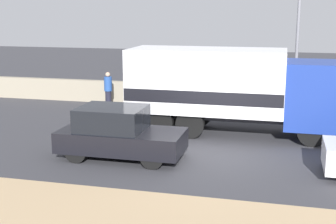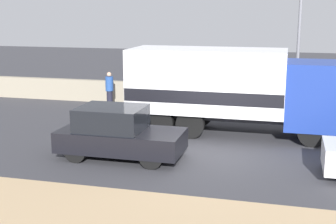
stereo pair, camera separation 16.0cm
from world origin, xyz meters
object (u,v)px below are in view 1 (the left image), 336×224
box_truck (227,87)px  pedestrian (108,89)px  street_lamp (297,38)px  car_hatchback (119,133)px

box_truck → pedestrian: bearing=150.4°
pedestrian → street_lamp: bearing=2.2°
car_hatchback → pedestrian: pedestrian is taller
box_truck → car_hatchback: 4.99m
street_lamp → car_hatchback: street_lamp is taller
street_lamp → car_hatchback: bearing=-125.6°
street_lamp → box_truck: 4.91m
street_lamp → box_truck: bearing=-123.5°
box_truck → car_hatchback: box_truck is taller
box_truck → pedestrian: size_ratio=4.52×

